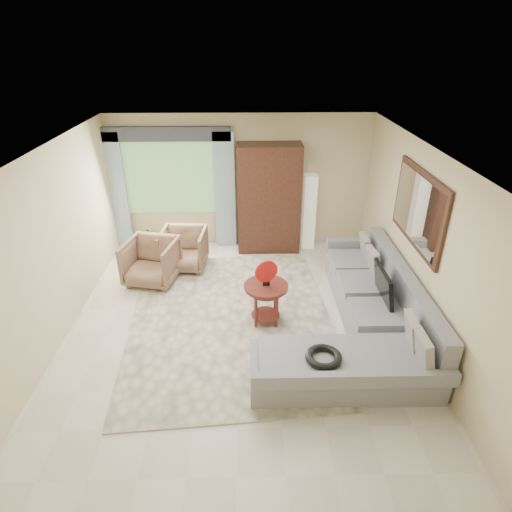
{
  "coord_description": "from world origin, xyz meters",
  "views": [
    {
      "loc": [
        0.13,
        -5.06,
        3.87
      ],
      "look_at": [
        0.25,
        0.35,
        1.05
      ],
      "focal_mm": 30.0,
      "sensor_mm": 36.0,
      "label": 1
    }
  ],
  "objects_px": {
    "coffee_table": "(266,303)",
    "floor_lamp": "(309,212)",
    "armchair_left": "(151,262)",
    "sectional_sofa": "(365,320)",
    "potted_plant": "(147,239)",
    "armoire": "(269,199)",
    "tv_screen": "(384,285)",
    "armchair_right": "(184,249)"
  },
  "relations": [
    {
      "from": "coffee_table",
      "to": "floor_lamp",
      "type": "distance_m",
      "value": 2.78
    },
    {
      "from": "armchair_left",
      "to": "sectional_sofa",
      "type": "bearing_deg",
      "value": -14.19
    },
    {
      "from": "potted_plant",
      "to": "armoire",
      "type": "height_order",
      "value": "armoire"
    },
    {
      "from": "tv_screen",
      "to": "coffee_table",
      "type": "distance_m",
      "value": 1.71
    },
    {
      "from": "sectional_sofa",
      "to": "armchair_left",
      "type": "relative_size",
      "value": 4.07
    },
    {
      "from": "floor_lamp",
      "to": "armchair_left",
      "type": "bearing_deg",
      "value": -155.26
    },
    {
      "from": "potted_plant",
      "to": "floor_lamp",
      "type": "relative_size",
      "value": 0.35
    },
    {
      "from": "armchair_left",
      "to": "potted_plant",
      "type": "distance_m",
      "value": 1.23
    },
    {
      "from": "coffee_table",
      "to": "armchair_left",
      "type": "distance_m",
      "value": 2.29
    },
    {
      "from": "tv_screen",
      "to": "coffee_table",
      "type": "height_order",
      "value": "tv_screen"
    },
    {
      "from": "floor_lamp",
      "to": "coffee_table",
      "type": "bearing_deg",
      "value": -110.39
    },
    {
      "from": "armoire",
      "to": "sectional_sofa",
      "type": "bearing_deg",
      "value": -66.94
    },
    {
      "from": "tv_screen",
      "to": "floor_lamp",
      "type": "height_order",
      "value": "floor_lamp"
    },
    {
      "from": "sectional_sofa",
      "to": "armchair_right",
      "type": "distance_m",
      "value": 3.54
    },
    {
      "from": "coffee_table",
      "to": "armchair_right",
      "type": "height_order",
      "value": "armchair_right"
    },
    {
      "from": "armchair_right",
      "to": "floor_lamp",
      "type": "bearing_deg",
      "value": 23.72
    },
    {
      "from": "sectional_sofa",
      "to": "armoire",
      "type": "xyz_separation_m",
      "value": [
        -1.23,
        2.9,
        0.77
      ]
    },
    {
      "from": "potted_plant",
      "to": "sectional_sofa",
      "type": "bearing_deg",
      "value": -37.73
    },
    {
      "from": "tv_screen",
      "to": "armchair_right",
      "type": "relative_size",
      "value": 0.91
    },
    {
      "from": "armchair_right",
      "to": "floor_lamp",
      "type": "distance_m",
      "value": 2.56
    },
    {
      "from": "armoire",
      "to": "floor_lamp",
      "type": "relative_size",
      "value": 1.4
    },
    {
      "from": "armchair_left",
      "to": "armoire",
      "type": "xyz_separation_m",
      "value": [
        2.08,
        1.27,
        0.66
      ]
    },
    {
      "from": "armchair_left",
      "to": "floor_lamp",
      "type": "distance_m",
      "value": 3.19
    },
    {
      "from": "coffee_table",
      "to": "armchair_right",
      "type": "relative_size",
      "value": 0.79
    },
    {
      "from": "potted_plant",
      "to": "armchair_right",
      "type": "bearing_deg",
      "value": -40.14
    },
    {
      "from": "coffee_table",
      "to": "sectional_sofa",
      "type": "bearing_deg",
      "value": -15.4
    },
    {
      "from": "sectional_sofa",
      "to": "potted_plant",
      "type": "xyz_separation_m",
      "value": [
        -3.63,
        2.81,
        -0.02
      ]
    },
    {
      "from": "sectional_sofa",
      "to": "coffee_table",
      "type": "bearing_deg",
      "value": 164.6
    },
    {
      "from": "armchair_left",
      "to": "armoire",
      "type": "relative_size",
      "value": 0.41
    },
    {
      "from": "potted_plant",
      "to": "floor_lamp",
      "type": "height_order",
      "value": "floor_lamp"
    },
    {
      "from": "tv_screen",
      "to": "floor_lamp",
      "type": "bearing_deg",
      "value": 104.46
    },
    {
      "from": "armchair_left",
      "to": "armchair_right",
      "type": "distance_m",
      "value": 0.7
    },
    {
      "from": "armoire",
      "to": "floor_lamp",
      "type": "distance_m",
      "value": 0.86
    },
    {
      "from": "armchair_left",
      "to": "coffee_table",
      "type": "bearing_deg",
      "value": -20.96
    },
    {
      "from": "armchair_left",
      "to": "potted_plant",
      "type": "bearing_deg",
      "value": 117.19
    },
    {
      "from": "sectional_sofa",
      "to": "tv_screen",
      "type": "xyz_separation_m",
      "value": [
        0.27,
        0.24,
        0.44
      ]
    },
    {
      "from": "sectional_sofa",
      "to": "potted_plant",
      "type": "bearing_deg",
      "value": 142.27
    },
    {
      "from": "coffee_table",
      "to": "armoire",
      "type": "distance_m",
      "value": 2.62
    },
    {
      "from": "coffee_table",
      "to": "potted_plant",
      "type": "relative_size",
      "value": 1.24
    },
    {
      "from": "armoire",
      "to": "floor_lamp",
      "type": "xyz_separation_m",
      "value": [
        0.8,
        0.06,
        -0.3
      ]
    },
    {
      "from": "sectional_sofa",
      "to": "armchair_left",
      "type": "height_order",
      "value": "sectional_sofa"
    },
    {
      "from": "armchair_right",
      "to": "armoire",
      "type": "distance_m",
      "value": 1.89
    }
  ]
}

